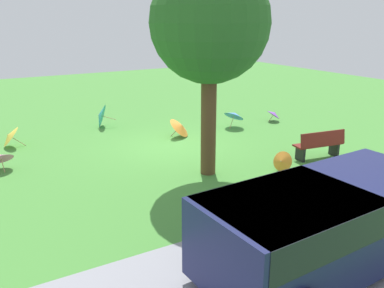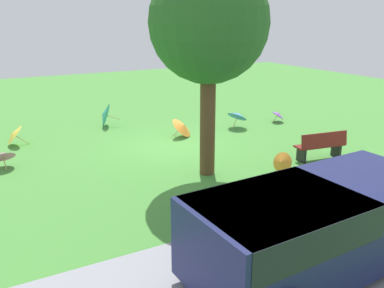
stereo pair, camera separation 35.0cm
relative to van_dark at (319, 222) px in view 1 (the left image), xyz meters
The scene contains 12 objects.
ground 7.58m from the van_dark, 98.13° to the right, with size 40.00×40.00×0.00m, color #478C38.
road_strip 1.41m from the van_dark, behind, with size 40.00×3.60×0.01m, color gray.
van_dark is the anchor object (origin of this frame).
park_bench 6.10m from the van_dark, 137.34° to the right, with size 1.65×0.71×0.90m.
shade_tree 5.82m from the van_dark, 100.07° to the right, with size 3.10×3.10×5.62m.
parasol_blue_0 9.60m from the van_dark, 117.47° to the right, with size 1.00×1.02×0.79m.
parasol_purple_0 10.67m from the van_dark, 127.31° to the right, with size 0.72×0.74×0.55m.
parasol_orange_0 8.64m from the van_dark, 103.01° to the right, with size 1.12×1.12×0.75m.
parasol_pink_0 9.03m from the van_dark, 62.76° to the right, with size 0.77×0.72×0.65m.
parasol_teal_0 11.25m from the van_dark, 89.34° to the right, with size 0.95×1.03×0.95m.
parasol_yellow_0 10.83m from the van_dark, 70.45° to the right, with size 0.83×0.87×0.74m.
parasol_orange_1 4.82m from the van_dark, 125.20° to the right, with size 0.57×0.65×0.58m.
Camera 1 is at (6.04, 11.70, 4.23)m, focal length 38.32 mm.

